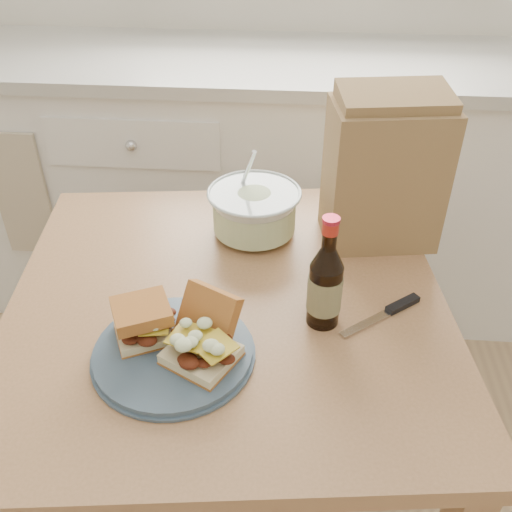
# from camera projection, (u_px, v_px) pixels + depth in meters

# --- Properties ---
(cabinet_run) EXTENTS (2.50, 0.64, 0.94)m
(cabinet_run) POSITION_uv_depth(u_px,v_px,m) (293.00, 182.00, 2.14)
(cabinet_run) COLOR white
(cabinet_run) RESTS_ON ground
(dining_table) EXTENTS (1.00, 1.00, 0.75)m
(dining_table) POSITION_uv_depth(u_px,v_px,m) (229.00, 336.00, 1.24)
(dining_table) COLOR #B17F53
(dining_table) RESTS_ON ground
(plate) EXTENTS (0.29, 0.29, 0.02)m
(plate) POSITION_uv_depth(u_px,v_px,m) (174.00, 352.00, 1.04)
(plate) COLOR #41566A
(plate) RESTS_ON dining_table
(sandwich_left) EXTENTS (0.13, 0.13, 0.07)m
(sandwich_left) POSITION_uv_depth(u_px,v_px,m) (143.00, 321.00, 1.04)
(sandwich_left) COLOR beige
(sandwich_left) RESTS_ON plate
(sandwich_right) EXTENTS (0.15, 0.20, 0.10)m
(sandwich_right) POSITION_uv_depth(u_px,v_px,m) (204.00, 336.00, 1.01)
(sandwich_right) COLOR beige
(sandwich_right) RESTS_ON plate
(coleslaw_bowl) EXTENTS (0.22, 0.22, 0.22)m
(coleslaw_bowl) POSITION_uv_depth(u_px,v_px,m) (254.00, 213.00, 1.34)
(coleslaw_bowl) COLOR silver
(coleslaw_bowl) RESTS_ON dining_table
(beer_bottle) EXTENTS (0.07, 0.07, 0.24)m
(beer_bottle) POSITION_uv_depth(u_px,v_px,m) (325.00, 285.00, 1.07)
(beer_bottle) COLOR black
(beer_bottle) RESTS_ON dining_table
(knife) EXTENTS (0.17, 0.14, 0.01)m
(knife) POSITION_uv_depth(u_px,v_px,m) (394.00, 309.00, 1.14)
(knife) COLOR silver
(knife) RESTS_ON dining_table
(paper_bag) EXTENTS (0.27, 0.20, 0.33)m
(paper_bag) POSITION_uv_depth(u_px,v_px,m) (384.00, 175.00, 1.26)
(paper_bag) COLOR olive
(paper_bag) RESTS_ON dining_table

